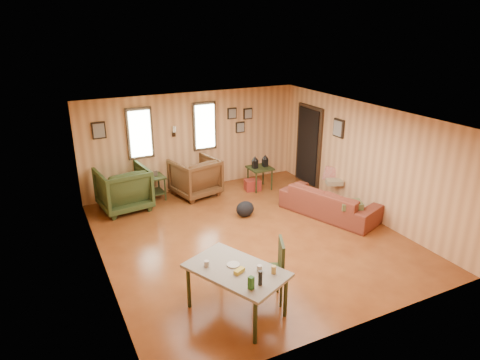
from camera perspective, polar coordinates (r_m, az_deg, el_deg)
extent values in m
cube|color=brown|center=(8.51, 1.21, -7.55)|extent=(5.50, 6.00, 0.02)
cube|color=#997C5B|center=(7.67, 1.34, 8.60)|extent=(5.50, 6.00, 0.02)
cube|color=tan|center=(10.64, -6.28, 5.19)|extent=(5.50, 0.02, 2.40)
cube|color=tan|center=(5.76, 15.45, -9.31)|extent=(5.50, 0.02, 2.40)
cube|color=tan|center=(7.24, -18.50, -3.29)|extent=(0.02, 6.00, 2.40)
cube|color=tan|center=(9.54, 16.14, 2.68)|extent=(0.02, 6.00, 2.40)
cube|color=black|center=(10.16, -13.20, 6.07)|extent=(0.60, 0.05, 1.20)
cube|color=#E0F2D1|center=(10.12, -13.15, 6.02)|extent=(0.48, 0.04, 1.06)
cube|color=black|center=(10.62, -4.75, 7.16)|extent=(0.60, 0.05, 1.20)
cube|color=#E0F2D1|center=(10.58, -4.67, 7.12)|extent=(0.48, 0.04, 1.06)
cube|color=black|center=(10.37, -8.82, 6.08)|extent=(0.07, 0.05, 0.12)
cylinder|color=silver|center=(10.28, -8.76, 6.71)|extent=(0.07, 0.07, 0.14)
cube|color=black|center=(11.02, 9.15, 4.50)|extent=(0.06, 1.00, 2.05)
cube|color=black|center=(11.00, 8.98, 4.48)|extent=(0.04, 0.82, 1.90)
cube|color=black|center=(10.86, -1.08, 8.87)|extent=(0.24, 0.04, 0.28)
cube|color=#9E998C|center=(10.83, -1.01, 8.85)|extent=(0.19, 0.02, 0.22)
cube|color=black|center=(11.06, 1.06, 8.83)|extent=(0.24, 0.04, 0.28)
cube|color=#9E998C|center=(11.04, 1.13, 8.80)|extent=(0.19, 0.02, 0.22)
cube|color=black|center=(11.04, 0.02, 7.05)|extent=(0.24, 0.04, 0.28)
cube|color=#9E998C|center=(11.01, 0.09, 7.02)|extent=(0.19, 0.02, 0.22)
cube|color=black|center=(9.96, -18.32, 6.30)|extent=(0.30, 0.04, 0.38)
cube|color=#9E998C|center=(9.93, -18.29, 6.26)|extent=(0.24, 0.02, 0.31)
cube|color=black|center=(10.00, 13.01, 6.75)|extent=(0.04, 0.34, 0.42)
cube|color=#9E998C|center=(9.98, 12.88, 6.73)|extent=(0.02, 0.27, 0.34)
imported|color=maroon|center=(9.41, 11.87, -2.29)|extent=(1.32, 2.21, 0.83)
imported|color=#513118|center=(10.31, -6.00, 0.64)|extent=(1.16, 1.11, 1.01)
imported|color=#2D3C1B|center=(9.82, -15.30, -0.87)|extent=(1.15, 1.09, 1.07)
cube|color=#273116|center=(10.17, -11.70, 0.34)|extent=(0.60, 0.55, 0.04)
cube|color=#273116|center=(10.30, -11.55, -1.62)|extent=(0.54, 0.50, 0.03)
cylinder|color=#273116|center=(10.02, -12.43, -1.77)|extent=(0.04, 0.04, 0.55)
cylinder|color=#273116|center=(10.16, -9.95, -1.27)|extent=(0.04, 0.04, 0.55)
cylinder|color=#273116|center=(10.38, -13.18, -1.03)|extent=(0.04, 0.04, 0.55)
cylinder|color=#273116|center=(10.52, -10.77, -0.56)|extent=(0.04, 0.04, 0.55)
cube|color=#483C30|center=(10.10, -12.38, 0.68)|extent=(0.10, 0.03, 0.13)
cube|color=#483C30|center=(10.17, -11.19, 0.88)|extent=(0.09, 0.03, 0.12)
cube|color=#273116|center=(10.63, 2.68, 1.61)|extent=(0.55, 0.55, 0.04)
cylinder|color=#273116|center=(10.44, 2.18, -0.34)|extent=(0.04, 0.04, 0.55)
cylinder|color=#273116|center=(10.65, 4.26, 0.03)|extent=(0.04, 0.04, 0.55)
cylinder|color=#273116|center=(10.81, 1.07, 0.40)|extent=(0.04, 0.04, 0.55)
cylinder|color=#273116|center=(11.00, 3.10, 0.75)|extent=(0.04, 0.04, 0.55)
cube|color=black|center=(10.53, 2.01, 2.12)|extent=(0.12, 0.12, 0.20)
cone|color=black|center=(10.48, 2.02, 2.92)|extent=(0.17, 0.17, 0.11)
cube|color=black|center=(10.66, 3.36, 2.33)|extent=(0.12, 0.12, 0.20)
cone|color=black|center=(10.61, 3.38, 3.12)|extent=(0.17, 0.17, 0.11)
cube|color=maroon|center=(10.67, 1.68, -0.66)|extent=(0.42, 0.33, 0.27)
ellipsoid|color=black|center=(9.24, 0.68, -3.88)|extent=(0.49, 0.44, 0.35)
cube|color=#4A502C|center=(8.96, 14.57, -3.20)|extent=(0.53, 0.49, 0.14)
cube|color=red|center=(10.35, 12.02, 0.82)|extent=(0.39, 0.24, 0.38)
cube|color=gray|center=(10.15, 12.45, -0.26)|extent=(0.45, 0.40, 0.11)
cube|color=gray|center=(6.15, -0.50, -11.95)|extent=(1.35, 1.63, 0.05)
cylinder|color=#273116|center=(5.82, 2.04, -18.40)|extent=(0.07, 0.07, 0.67)
cylinder|color=#273116|center=(6.29, 6.09, -15.14)|extent=(0.07, 0.07, 0.67)
cylinder|color=#273116|center=(6.48, -6.85, -14.02)|extent=(0.07, 0.07, 0.67)
cylinder|color=#273116|center=(6.90, -2.56, -11.49)|extent=(0.07, 0.07, 0.67)
cylinder|color=#A19D98|center=(6.08, 2.61, -11.65)|extent=(0.10, 0.10, 0.08)
cylinder|color=#A19D98|center=(6.20, -4.47, -11.03)|extent=(0.10, 0.10, 0.08)
cube|color=#1F501D|center=(5.70, 1.48, -13.55)|extent=(0.09, 0.09, 0.18)
cylinder|color=black|center=(5.77, 2.72, -12.91)|extent=(0.07, 0.07, 0.21)
cylinder|color=#AA8C43|center=(6.04, 4.51, -11.82)|extent=(0.09, 0.09, 0.11)
cylinder|color=#A19D98|center=(6.21, -0.90, -11.23)|extent=(0.25, 0.25, 0.02)
cube|color=gold|center=(6.04, -0.09, -12.03)|extent=(0.18, 0.14, 0.06)
cube|color=#2D3C1B|center=(6.51, 3.73, -12.15)|extent=(0.60, 0.60, 0.05)
cube|color=#273116|center=(6.40, 5.54, -10.06)|extent=(0.22, 0.41, 0.49)
cylinder|color=#273116|center=(6.49, 2.18, -14.91)|extent=(0.05, 0.05, 0.47)
cylinder|color=#273116|center=(6.52, 5.49, -14.78)|extent=(0.05, 0.05, 0.47)
cylinder|color=#273116|center=(6.79, 1.95, -13.12)|extent=(0.05, 0.05, 0.47)
cylinder|color=#273116|center=(6.82, 5.09, -13.02)|extent=(0.05, 0.05, 0.47)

